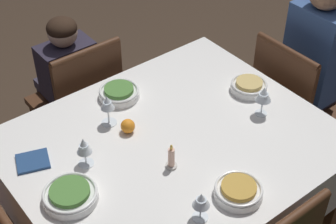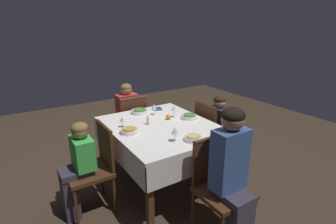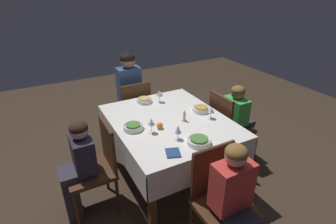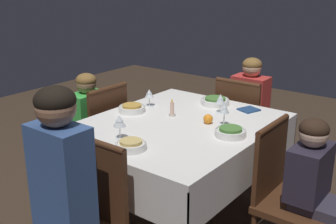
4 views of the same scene
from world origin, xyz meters
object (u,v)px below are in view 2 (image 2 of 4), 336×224
at_px(person_child_green, 77,166).
at_px(bowl_south, 129,131).
at_px(bowl_west, 140,111).
at_px(chair_east, 219,182).
at_px(dining_table, 161,132).
at_px(chair_west, 131,122).
at_px(person_child_dark, 221,126).
at_px(candle_centerpiece, 148,121).
at_px(bowl_north, 189,116).
at_px(wine_glass_north, 174,109).
at_px(orange_fruit, 168,117).
at_px(wine_glass_south, 123,119).
at_px(wine_glass_east, 175,131).
at_px(wine_glass_west, 154,107).
at_px(chair_south, 95,164).
at_px(person_child_red, 126,114).
at_px(chair_north, 212,131).
at_px(bowl_east, 193,138).
at_px(person_adult_denim, 233,171).

xyz_separation_m(person_child_green, bowl_south, (0.02, 0.56, 0.26)).
bearing_deg(bowl_west, chair_east, 2.97).
relative_size(dining_table, person_child_green, 1.38).
height_order(chair_west, person_child_dark, person_child_dark).
xyz_separation_m(dining_table, person_child_dark, (-0.02, 0.97, -0.14)).
bearing_deg(candle_centerpiece, bowl_north, 79.87).
xyz_separation_m(wine_glass_north, candle_centerpiece, (0.05, -0.39, -0.07)).
xyz_separation_m(person_child_dark, orange_fruit, (-0.10, -0.80, 0.26)).
bearing_deg(chair_west, wine_glass_south, 60.17).
relative_size(wine_glass_east, wine_glass_west, 1.07).
height_order(chair_south, person_child_green, person_child_green).
relative_size(person_child_red, bowl_north, 5.45).
relative_size(person_child_red, wine_glass_north, 6.98).
bearing_deg(wine_glass_north, person_child_dark, 79.49).
relative_size(person_child_red, bowl_west, 4.91).
distance_m(person_child_dark, bowl_south, 1.40).
xyz_separation_m(chair_north, bowl_east, (0.54, -0.74, 0.29)).
height_order(dining_table, person_child_dark, person_child_dark).
height_order(dining_table, chair_east, chair_east).
bearing_deg(chair_north, chair_east, 141.54).
xyz_separation_m(person_child_green, person_child_red, (-1.07, 1.00, 0.04)).
bearing_deg(person_adult_denim, bowl_south, 113.42).
relative_size(wine_glass_north, bowl_west, 0.70).
bearing_deg(person_child_red, bowl_west, 85.41).
xyz_separation_m(chair_south, bowl_west, (-0.51, 0.78, 0.29)).
bearing_deg(chair_east, wine_glass_north, 78.49).
height_order(chair_west, person_child_red, person_child_red).
relative_size(person_adult_denim, person_child_green, 1.27).
xyz_separation_m(chair_east, person_child_dark, (-0.93, 0.92, 0.03)).
height_order(chair_south, bowl_south, chair_south).
distance_m(chair_east, chair_west, 1.83).
xyz_separation_m(chair_east, person_child_green, (-0.92, -1.02, 0.03)).
bearing_deg(person_adult_denim, bowl_west, 92.68).
height_order(chair_north, chair_south, same).
xyz_separation_m(bowl_east, bowl_west, (-1.04, -0.07, -0.00)).
xyz_separation_m(dining_table, orange_fruit, (-0.12, 0.17, 0.12)).
bearing_deg(person_adult_denim, person_child_red, 90.76).
bearing_deg(person_child_red, bowl_east, 90.96).
distance_m(person_adult_denim, bowl_north, 1.13).
relative_size(dining_table, chair_north, 1.49).
bearing_deg(chair_south, orange_fruit, 96.26).
xyz_separation_m(chair_south, person_adult_denim, (1.08, 0.85, 0.20)).
bearing_deg(candle_centerpiece, person_child_green, -83.97).
xyz_separation_m(person_adult_denim, person_child_dark, (-1.09, 0.92, -0.16)).
relative_size(person_adult_denim, bowl_west, 5.77).
height_order(person_child_dark, bowl_west, person_child_dark).
bearing_deg(bowl_south, wine_glass_east, 34.18).
distance_m(wine_glass_south, orange_fruit, 0.57).
bearing_deg(chair_east, person_child_green, 137.96).
height_order(chair_west, orange_fruit, chair_west).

